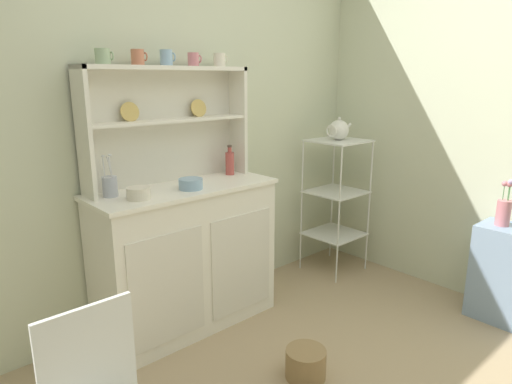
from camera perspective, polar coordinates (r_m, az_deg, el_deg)
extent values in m
cube|color=beige|center=(2.89, -10.51, 8.68)|extent=(3.84, 0.05, 2.50)
cube|color=white|center=(2.82, -8.81, -8.24)|extent=(1.10, 0.42, 0.90)
cube|color=silver|center=(2.54, -11.12, -12.04)|extent=(0.46, 0.01, 0.63)
cube|color=silver|center=(2.82, -1.81, -9.04)|extent=(0.46, 0.01, 0.63)
cube|color=white|center=(2.68, -9.17, 0.42)|extent=(1.13, 0.45, 0.02)
cube|color=silver|center=(2.79, -11.73, 8.30)|extent=(1.06, 0.02, 0.69)
cube|color=white|center=(2.49, -21.08, 6.96)|extent=(0.02, 0.18, 0.69)
cube|color=white|center=(3.02, -2.39, 9.03)|extent=(0.02, 0.18, 0.69)
cube|color=white|center=(2.72, -10.90, 8.92)|extent=(1.02, 0.16, 0.02)
cube|color=white|center=(2.71, -11.21, 15.22)|extent=(1.06, 0.18, 0.02)
cylinder|color=#DBB760|center=(2.63, -15.75, 9.79)|extent=(0.11, 0.03, 0.11)
cylinder|color=#DBB760|center=(2.87, -7.32, 10.54)|extent=(0.11, 0.03, 0.11)
cylinder|color=silver|center=(3.36, 10.50, -3.09)|extent=(0.01, 0.01, 1.06)
cylinder|color=silver|center=(3.66, 14.19, -1.83)|extent=(0.01, 0.01, 1.06)
cylinder|color=silver|center=(3.59, 5.83, -1.80)|extent=(0.01, 0.01, 1.06)
cylinder|color=silver|center=(3.87, 9.66, -0.72)|extent=(0.01, 0.01, 1.06)
cube|color=silver|center=(3.51, 10.43, 6.43)|extent=(0.40, 0.39, 0.01)
cube|color=silver|center=(3.58, 10.13, 0.02)|extent=(0.40, 0.39, 0.01)
cube|color=silver|center=(3.68, 9.90, -5.22)|extent=(0.40, 0.39, 0.01)
cube|color=white|center=(1.60, -20.50, -19.92)|extent=(0.31, 0.02, 0.40)
cylinder|color=#93754C|center=(2.51, 6.34, -20.86)|extent=(0.21, 0.21, 0.16)
cylinder|color=#9EB78E|center=(2.53, -18.93, 16.00)|extent=(0.08, 0.08, 0.08)
torus|color=#9EB78E|center=(2.55, -17.89, 16.15)|extent=(0.01, 0.05, 0.05)
cylinder|color=#C67556|center=(2.62, -14.83, 16.24)|extent=(0.07, 0.07, 0.08)
torus|color=#C67556|center=(2.64, -13.92, 16.37)|extent=(0.01, 0.05, 0.05)
cylinder|color=#8EB2D1|center=(2.71, -11.35, 16.41)|extent=(0.07, 0.07, 0.09)
torus|color=#8EB2D1|center=(2.73, -10.50, 16.52)|extent=(0.01, 0.05, 0.05)
cylinder|color=#D17A84|center=(2.81, -7.97, 16.36)|extent=(0.07, 0.07, 0.08)
torus|color=#D17A84|center=(2.83, -7.22, 16.44)|extent=(0.01, 0.05, 0.05)
cylinder|color=silver|center=(2.92, -4.67, 16.40)|extent=(0.07, 0.07, 0.08)
torus|color=silver|center=(2.95, -3.92, 16.48)|extent=(0.01, 0.05, 0.05)
cylinder|color=silver|center=(2.45, -14.71, -0.14)|extent=(0.13, 0.13, 0.06)
cylinder|color=#8EB2D1|center=(2.61, -8.30, 1.03)|extent=(0.14, 0.14, 0.06)
cylinder|color=#B74C47|center=(2.97, -3.35, 3.63)|extent=(0.06, 0.06, 0.15)
cylinder|color=#B74C47|center=(2.95, -3.38, 5.38)|extent=(0.03, 0.03, 0.04)
cylinder|color=#4C382D|center=(2.95, -3.39, 5.84)|extent=(0.03, 0.03, 0.01)
cylinder|color=#B2B7C6|center=(2.54, -18.08, 0.66)|extent=(0.08, 0.08, 0.11)
cylinder|color=silver|center=(2.50, -17.92, 2.31)|extent=(0.02, 0.01, 0.18)
ellipsoid|color=silver|center=(2.49, -18.08, 4.45)|extent=(0.02, 0.01, 0.01)
cylinder|color=silver|center=(2.50, -17.97, 2.34)|extent=(0.04, 0.01, 0.18)
ellipsoid|color=silver|center=(2.49, -18.14, 4.51)|extent=(0.02, 0.01, 0.01)
cylinder|color=silver|center=(2.52, -18.72, 2.26)|extent=(0.01, 0.02, 0.17)
ellipsoid|color=silver|center=(2.50, -18.89, 4.34)|extent=(0.02, 0.01, 0.01)
sphere|color=white|center=(3.50, 10.49, 7.76)|extent=(0.15, 0.15, 0.15)
sphere|color=silver|center=(3.49, 10.55, 9.17)|extent=(0.02, 0.02, 0.02)
cylinder|color=white|center=(3.58, 11.54, 8.05)|extent=(0.09, 0.02, 0.07)
torus|color=white|center=(3.43, 9.58, 7.67)|extent=(0.01, 0.10, 0.10)
cylinder|color=#D17A84|center=(3.20, 28.94, -2.35)|extent=(0.08, 0.08, 0.16)
cylinder|color=#4C844C|center=(3.18, 28.96, -0.15)|extent=(0.00, 0.01, 0.12)
sphere|color=#D17A84|center=(3.17, 29.09, 0.94)|extent=(0.03, 0.03, 0.03)
cylinder|color=#4C844C|center=(3.17, 29.53, -0.11)|extent=(0.00, 0.01, 0.14)
sphere|color=#B79ECC|center=(3.16, 29.69, 1.13)|extent=(0.03, 0.03, 0.03)
cylinder|color=#4C844C|center=(3.19, 29.45, -0.19)|extent=(0.00, 0.01, 0.12)
sphere|color=#D17A84|center=(3.17, 29.58, 0.90)|extent=(0.04, 0.04, 0.04)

